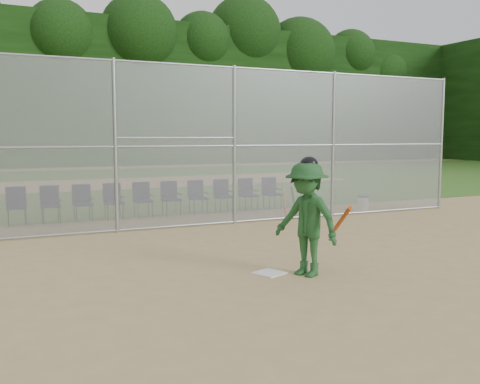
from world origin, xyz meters
name	(u,v)px	position (x,y,z in m)	size (l,w,h in m)	color
ground	(304,273)	(0.00, 0.00, 0.00)	(100.00, 100.00, 0.00)	tan
grass_strip	(101,184)	(0.00, 18.00, 0.01)	(100.00, 100.00, 0.00)	#32601C
dirt_patch_far	(101,184)	(0.00, 18.00, 0.01)	(24.00, 24.00, 0.00)	tan
backstop_fence	(197,143)	(0.00, 5.00, 2.07)	(16.09, 0.09, 4.00)	gray
treeline	(91,70)	(0.00, 20.00, 5.50)	(81.00, 60.00, 11.00)	black
home_plate	(269,273)	(-0.54, 0.19, 0.01)	(0.43, 0.43, 0.02)	white
batter_at_plate	(307,218)	(-0.06, -0.16, 0.93)	(1.07, 1.45, 1.93)	#1F4E24
water_cooler	(363,203)	(5.52, 5.58, 0.23)	(0.36, 0.36, 0.46)	white
spare_bats	(294,202)	(2.99, 5.39, 0.41)	(0.66, 0.35, 0.83)	#D84C14
chair_0	(17,206)	(-4.08, 7.05, 0.48)	(0.54, 0.52, 0.96)	#0F0E36
chair_1	(51,205)	(-3.27, 7.05, 0.48)	(0.54, 0.52, 0.96)	#0F0E36
chair_2	(83,203)	(-2.46, 7.05, 0.48)	(0.54, 0.52, 0.96)	#0F0E36
chair_3	(114,202)	(-1.65, 7.05, 0.48)	(0.54, 0.52, 0.96)	#0F0E36
chair_4	(143,200)	(-0.84, 7.05, 0.48)	(0.54, 0.52, 0.96)	#0F0E36
chair_5	(171,199)	(-0.03, 7.05, 0.48)	(0.54, 0.52, 0.96)	#0F0E36
chair_6	(198,197)	(0.78, 7.05, 0.48)	(0.54, 0.52, 0.96)	#0F0E36
chair_7	(224,196)	(1.59, 7.05, 0.48)	(0.54, 0.52, 0.96)	#0F0E36
chair_8	(249,195)	(2.40, 7.05, 0.48)	(0.54, 0.52, 0.96)	#0F0E36
chair_9	(272,193)	(3.21, 7.05, 0.48)	(0.54, 0.52, 0.96)	#0F0E36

